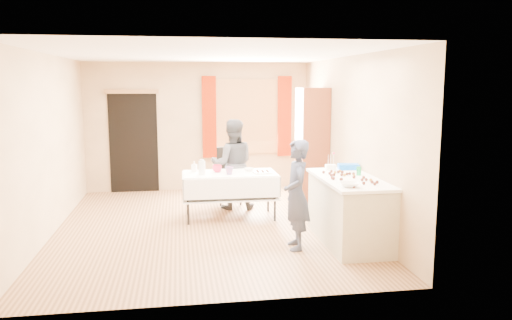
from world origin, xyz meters
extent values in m
cube|color=#9E7047|center=(0.00, 0.00, -0.01)|extent=(4.50, 5.50, 0.02)
cube|color=white|center=(0.00, 0.00, 2.61)|extent=(4.50, 5.50, 0.02)
cube|color=tan|center=(0.00, 2.76, 1.30)|extent=(4.50, 0.02, 2.60)
cube|color=tan|center=(0.00, -2.76, 1.30)|extent=(4.50, 0.02, 2.60)
cube|color=tan|center=(-2.26, 0.00, 1.30)|extent=(0.02, 5.50, 2.60)
cube|color=tan|center=(2.26, 0.00, 1.30)|extent=(0.02, 5.50, 2.60)
cube|color=olive|center=(1.00, 2.72, 1.50)|extent=(1.32, 0.06, 1.52)
cube|color=white|center=(1.00, 2.71, 1.50)|extent=(1.20, 0.02, 1.40)
cube|color=#871900|center=(0.22, 2.67, 1.50)|extent=(0.28, 0.06, 1.65)
cube|color=#871900|center=(1.78, 2.67, 1.50)|extent=(0.28, 0.06, 1.65)
cube|color=black|center=(-1.30, 2.73, 1.00)|extent=(0.95, 0.04, 2.00)
cube|color=olive|center=(-1.30, 2.70, 2.02)|extent=(1.05, 0.06, 0.08)
cube|color=brown|center=(1.99, 1.25, 1.05)|extent=(0.50, 0.60, 2.10)
cube|color=#BCB79D|center=(1.89, -1.09, 0.43)|extent=(0.73, 1.62, 0.86)
cube|color=white|center=(1.89, -1.09, 0.89)|extent=(0.80, 1.68, 0.04)
cube|color=white|center=(0.40, 0.43, 0.73)|extent=(1.49, 0.75, 0.04)
cube|color=black|center=(0.49, 1.42, 0.45)|extent=(0.42, 0.42, 0.06)
cube|color=black|center=(0.49, 1.61, 0.72)|extent=(0.42, 0.04, 0.60)
imported|color=#29304B|center=(1.11, -1.22, 0.73)|extent=(0.56, 0.40, 1.46)
imported|color=black|center=(0.52, 1.05, 0.79)|extent=(0.84, 0.69, 1.57)
cylinder|color=green|center=(2.07, -0.94, 0.97)|extent=(0.08, 0.08, 0.12)
imported|color=white|center=(1.67, -1.68, 0.94)|extent=(0.34, 0.34, 0.06)
cube|color=white|center=(1.81, -0.46, 0.95)|extent=(0.15, 0.11, 0.08)
cube|color=blue|center=(2.09, -0.45, 0.95)|extent=(0.33, 0.24, 0.08)
cylinder|color=silver|center=(-0.05, 0.31, 0.86)|extent=(0.14, 0.14, 0.22)
imported|color=red|center=(0.20, 0.51, 0.81)|extent=(0.23, 0.23, 0.12)
imported|color=red|center=(0.38, 0.27, 0.81)|extent=(0.18, 0.18, 0.12)
imported|color=white|center=(0.73, 0.54, 0.77)|extent=(0.23, 0.23, 0.05)
cube|color=white|center=(0.92, 0.30, 0.76)|extent=(0.31, 0.25, 0.02)
imported|color=white|center=(-0.16, 0.60, 0.84)|extent=(0.13, 0.13, 0.18)
sphere|color=#3F2314|center=(1.78, -0.77, 0.93)|extent=(0.04, 0.04, 0.04)
sphere|color=#381610|center=(1.81, -0.98, 0.93)|extent=(0.04, 0.04, 0.04)
sphere|color=#381610|center=(2.04, -1.20, 0.93)|extent=(0.04, 0.04, 0.04)
sphere|color=#381610|center=(1.70, -1.28, 0.93)|extent=(0.04, 0.04, 0.04)
sphere|color=#381610|center=(1.96, -1.36, 0.93)|extent=(0.04, 0.04, 0.04)
sphere|color=#381610|center=(2.02, -1.64, 0.93)|extent=(0.04, 0.04, 0.04)
sphere|color=#3F2314|center=(1.95, -1.09, 0.93)|extent=(0.04, 0.04, 0.04)
sphere|color=#381610|center=(1.69, -1.54, 0.93)|extent=(0.04, 0.04, 0.04)
sphere|color=#381610|center=(1.62, -1.21, 0.93)|extent=(0.04, 0.04, 0.04)
sphere|color=#381610|center=(1.89, -0.76, 0.93)|extent=(0.04, 0.04, 0.04)
sphere|color=#381610|center=(1.62, -0.73, 0.93)|extent=(0.04, 0.04, 0.04)
sphere|color=#381610|center=(2.02, -1.36, 0.93)|extent=(0.04, 0.04, 0.04)
sphere|color=#3F2314|center=(1.84, -0.99, 0.93)|extent=(0.04, 0.04, 0.04)
sphere|color=#381610|center=(2.00, -0.92, 0.93)|extent=(0.04, 0.04, 0.04)
sphere|color=#381610|center=(1.71, -0.95, 0.93)|extent=(0.04, 0.04, 0.04)
sphere|color=#381610|center=(1.63, -1.54, 0.93)|extent=(0.04, 0.04, 0.04)
sphere|color=#381610|center=(1.61, -1.18, 0.93)|extent=(0.04, 0.04, 0.04)
sphere|color=#381610|center=(2.09, -1.54, 0.93)|extent=(0.04, 0.04, 0.04)
sphere|color=#3F2314|center=(2.06, -1.39, 0.93)|extent=(0.04, 0.04, 0.04)
sphere|color=#381610|center=(1.83, -0.75, 0.93)|extent=(0.04, 0.04, 0.04)
sphere|color=#381610|center=(1.90, -0.92, 0.93)|extent=(0.04, 0.04, 0.04)
sphere|color=#381610|center=(1.68, -0.83, 0.93)|extent=(0.04, 0.04, 0.04)
sphere|color=#381610|center=(1.92, -1.16, 0.93)|extent=(0.04, 0.04, 0.04)
sphere|color=#381610|center=(1.95, -0.90, 0.93)|extent=(0.04, 0.04, 0.04)
sphere|color=#3F2314|center=(1.88, -0.69, 0.93)|extent=(0.04, 0.04, 0.04)
sphere|color=#381610|center=(1.70, -1.75, 0.93)|extent=(0.04, 0.04, 0.04)
sphere|color=#381610|center=(1.90, -1.58, 0.93)|extent=(0.04, 0.04, 0.04)
sphere|color=#381610|center=(1.70, -1.28, 0.93)|extent=(0.04, 0.04, 0.04)
sphere|color=#381610|center=(1.75, -0.68, 0.93)|extent=(0.04, 0.04, 0.04)
sphere|color=#381610|center=(2.03, -1.52, 0.93)|extent=(0.04, 0.04, 0.04)
sphere|color=#3F2314|center=(2.07, -0.94, 0.93)|extent=(0.04, 0.04, 0.04)
sphere|color=#381610|center=(1.66, -0.97, 0.93)|extent=(0.04, 0.04, 0.04)
camera|label=1|loc=(-0.41, -7.48, 2.18)|focal=35.00mm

